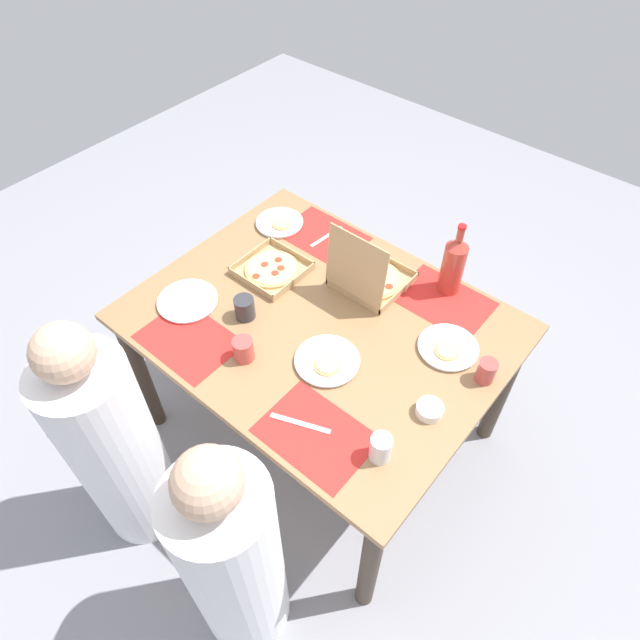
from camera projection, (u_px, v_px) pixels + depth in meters
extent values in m
plane|color=gray|center=(320.00, 426.00, 2.74)|extent=(6.00, 6.00, 0.00)
cylinder|color=#3F3328|center=(502.00, 388.00, 2.43)|extent=(0.07, 0.07, 0.75)
cylinder|color=#3F3328|center=(287.00, 261.00, 2.97)|extent=(0.07, 0.07, 0.75)
cylinder|color=#3F3328|center=(370.00, 564.00, 1.94)|extent=(0.07, 0.07, 0.75)
cylinder|color=#3F3328|center=(141.00, 374.00, 2.48)|extent=(0.07, 0.07, 0.75)
cube|color=#936D47|center=(320.00, 323.00, 2.17)|extent=(1.38, 1.09, 0.03)
cube|color=red|center=(444.00, 301.00, 2.22)|extent=(0.36, 0.26, 0.00)
cube|color=red|center=(323.00, 236.00, 2.49)|extent=(0.36, 0.26, 0.00)
cube|color=red|center=(316.00, 435.00, 1.82)|extent=(0.36, 0.26, 0.00)
cube|color=red|center=(189.00, 340.00, 2.09)|extent=(0.36, 0.26, 0.00)
cube|color=tan|center=(372.00, 281.00, 2.30)|extent=(0.27, 0.27, 0.01)
cube|color=tan|center=(399.00, 293.00, 2.23)|extent=(0.01, 0.27, 0.03)
cube|color=tan|center=(347.00, 264.00, 2.34)|extent=(0.01, 0.27, 0.03)
cube|color=tan|center=(391.00, 261.00, 2.35)|extent=(0.27, 0.01, 0.03)
cube|color=tan|center=(353.00, 296.00, 2.21)|extent=(0.27, 0.01, 0.03)
cylinder|color=#E0B76B|center=(372.00, 280.00, 2.29)|extent=(0.24, 0.24, 0.01)
cylinder|color=#EFD67F|center=(373.00, 278.00, 2.28)|extent=(0.21, 0.21, 0.00)
cylinder|color=red|center=(362.00, 272.00, 2.30)|extent=(0.03, 0.03, 0.00)
cylinder|color=red|center=(366.00, 285.00, 2.25)|extent=(0.03, 0.03, 0.00)
cylinder|color=red|center=(389.00, 286.00, 2.25)|extent=(0.03, 0.03, 0.00)
cylinder|color=red|center=(379.00, 269.00, 2.32)|extent=(0.03, 0.03, 0.00)
cube|color=tan|center=(356.00, 267.00, 2.11)|extent=(0.27, 0.03, 0.27)
cube|color=tan|center=(272.00, 271.00, 2.34)|extent=(0.26, 0.26, 0.01)
cube|color=tan|center=(294.00, 281.00, 2.27)|extent=(0.01, 0.26, 0.03)
cube|color=tan|center=(250.00, 255.00, 2.38)|extent=(0.01, 0.26, 0.03)
cube|color=tan|center=(292.00, 252.00, 2.39)|extent=(0.26, 0.01, 0.03)
cube|color=tan|center=(251.00, 284.00, 2.26)|extent=(0.26, 0.01, 0.03)
cylinder|color=#E0B76B|center=(272.00, 269.00, 2.33)|extent=(0.23, 0.23, 0.01)
cylinder|color=#EFD67F|center=(272.00, 268.00, 2.32)|extent=(0.20, 0.20, 0.00)
cylinder|color=red|center=(265.00, 264.00, 2.33)|extent=(0.03, 0.03, 0.00)
cylinder|color=red|center=(256.00, 276.00, 2.29)|extent=(0.03, 0.03, 0.00)
cylinder|color=red|center=(275.00, 273.00, 2.30)|extent=(0.03, 0.03, 0.00)
cylinder|color=red|center=(281.00, 268.00, 2.32)|extent=(0.03, 0.03, 0.00)
cylinder|color=red|center=(278.00, 260.00, 2.35)|extent=(0.03, 0.03, 0.00)
cylinder|color=white|center=(448.00, 348.00, 2.06)|extent=(0.21, 0.21, 0.01)
cylinder|color=white|center=(448.00, 347.00, 2.05)|extent=(0.22, 0.22, 0.01)
cylinder|color=#E0B76B|center=(447.00, 351.00, 2.03)|extent=(0.09, 0.09, 0.01)
cylinder|color=#EFD67F|center=(447.00, 350.00, 2.03)|extent=(0.08, 0.08, 0.00)
cylinder|color=white|center=(327.00, 361.00, 2.02)|extent=(0.23, 0.23, 0.01)
cylinder|color=white|center=(327.00, 360.00, 2.01)|extent=(0.24, 0.24, 0.01)
cylinder|color=#E0B76B|center=(328.00, 365.00, 1.99)|extent=(0.10, 0.10, 0.01)
cylinder|color=#EFD67F|center=(328.00, 364.00, 1.98)|extent=(0.08, 0.08, 0.00)
cylinder|color=white|center=(280.00, 224.00, 2.54)|extent=(0.21, 0.21, 0.01)
cylinder|color=white|center=(279.00, 222.00, 2.53)|extent=(0.21, 0.21, 0.01)
cylinder|color=#E0B76B|center=(282.00, 224.00, 2.51)|extent=(0.09, 0.09, 0.01)
cylinder|color=#EFD67F|center=(282.00, 223.00, 2.51)|extent=(0.07, 0.07, 0.00)
cylinder|color=white|center=(188.00, 302.00, 2.22)|extent=(0.23, 0.23, 0.01)
cylinder|color=white|center=(188.00, 300.00, 2.21)|extent=(0.24, 0.24, 0.01)
cylinder|color=#B2382D|center=(452.00, 269.00, 2.19)|extent=(0.09, 0.09, 0.22)
cone|color=#B2382D|center=(458.00, 244.00, 2.09)|extent=(0.09, 0.09, 0.04)
cylinder|color=#B2382D|center=(461.00, 234.00, 2.06)|extent=(0.03, 0.03, 0.06)
cylinder|color=red|center=(462.00, 227.00, 2.03)|extent=(0.03, 0.03, 0.01)
cylinder|color=#333338|center=(245.00, 308.00, 2.14)|extent=(0.08, 0.08, 0.09)
cylinder|color=silver|center=(381.00, 448.00, 1.74)|extent=(0.07, 0.07, 0.10)
cylinder|color=#BF4742|center=(486.00, 371.00, 1.94)|extent=(0.07, 0.07, 0.09)
cylinder|color=#BF4742|center=(243.00, 349.00, 2.00)|extent=(0.08, 0.08, 0.09)
cylinder|color=white|center=(430.00, 410.00, 1.87)|extent=(0.09, 0.09, 0.04)
cube|color=#B7B7BC|center=(327.00, 237.00, 2.48)|extent=(0.03, 0.19, 0.00)
cube|color=#B7B7BC|center=(300.00, 423.00, 1.85)|extent=(0.20, 0.09, 0.00)
cylinder|color=white|center=(235.00, 564.00, 1.83)|extent=(0.32, 0.32, 0.99)
sphere|color=#D1A889|center=(207.00, 483.00, 1.38)|extent=(0.19, 0.19, 0.19)
cylinder|color=white|center=(118.00, 452.00, 2.09)|extent=(0.32, 0.32, 1.00)
sphere|color=#D1A889|center=(63.00, 353.00, 1.64)|extent=(0.19, 0.19, 0.19)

